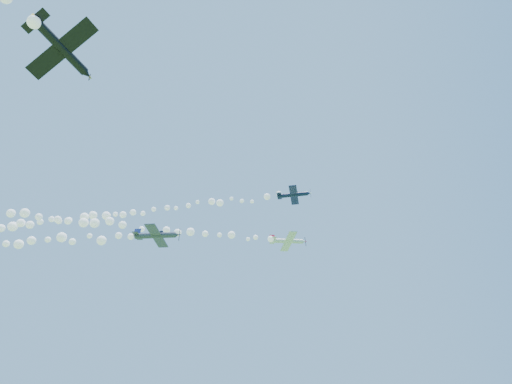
% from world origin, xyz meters
% --- Properties ---
extents(plane_white, '(6.98, 7.37, 1.94)m').
position_xyz_m(plane_white, '(3.74, 13.59, 48.83)').
color(plane_white, silver).
extents(smoke_trail_white, '(72.82, 33.99, 3.01)m').
position_xyz_m(smoke_trail_white, '(-34.50, -3.50, 48.51)').
color(smoke_trail_white, white).
extents(plane_navy, '(6.41, 6.69, 1.97)m').
position_xyz_m(plane_navy, '(6.43, 6.14, 53.47)').
color(plane_navy, '#0C1436').
extents(smoke_trail_navy, '(73.23, 8.73, 2.57)m').
position_xyz_m(smoke_trail_navy, '(-32.09, 2.67, 53.27)').
color(smoke_trail_navy, white).
extents(plane_grey, '(7.66, 8.08, 2.45)m').
position_xyz_m(plane_grey, '(-14.65, -2.44, 42.02)').
color(plane_grey, '#323648').
extents(plane_black, '(7.07, 6.87, 3.01)m').
position_xyz_m(plane_black, '(-8.01, -36.58, 37.46)').
color(plane_black, black).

